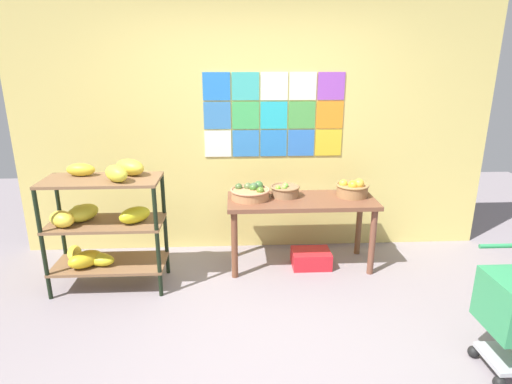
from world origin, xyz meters
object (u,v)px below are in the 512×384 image
fruit_basket_back_left (285,190)px  fruit_basket_right (352,189)px  produce_crate_under_table (311,258)px  banana_shelf_unit (101,219)px  fruit_basket_back_right (251,192)px  display_table (301,209)px

fruit_basket_back_left → fruit_basket_right: size_ratio=0.89×
fruit_basket_back_left → fruit_basket_right: 0.66m
produce_crate_under_table → banana_shelf_unit: bearing=-171.9°
fruit_basket_back_left → fruit_basket_back_right: 0.34m
banana_shelf_unit → fruit_basket_right: 2.35m
fruit_basket_right → display_table: bearing=-173.3°
banana_shelf_unit → display_table: size_ratio=0.81×
fruit_basket_back_left → fruit_basket_back_right: bearing=-171.5°
fruit_basket_right → fruit_basket_back_right: bearing=-178.7°
fruit_basket_back_left → fruit_basket_right: (0.66, -0.03, 0.02)m
banana_shelf_unit → fruit_basket_back_left: bearing=13.6°
display_table → fruit_basket_back_left: fruit_basket_back_left is taller
display_table → fruit_basket_right: fruit_basket_right is taller
fruit_basket_back_right → produce_crate_under_table: fruit_basket_back_right is taller
fruit_basket_right → fruit_basket_back_left: bearing=177.6°
banana_shelf_unit → fruit_basket_back_left: (1.66, 0.40, 0.11)m
fruit_basket_back_right → produce_crate_under_table: (0.59, -0.08, -0.68)m
banana_shelf_unit → produce_crate_under_table: size_ratio=3.05×
banana_shelf_unit → fruit_basket_back_left: banana_shelf_unit is taller
display_table → produce_crate_under_table: (0.11, -0.04, -0.51)m
fruit_basket_right → fruit_basket_back_right: size_ratio=0.84×
banana_shelf_unit → produce_crate_under_table: 2.02m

